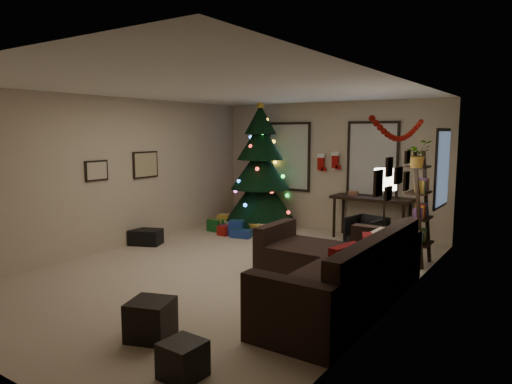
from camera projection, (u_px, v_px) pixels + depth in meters
floor at (228, 271)px, 6.99m from camera, size 7.00×7.00×0.00m
ceiling at (227, 89)px, 6.64m from camera, size 7.00×7.00×0.00m
wall_back at (329, 167)px, 9.70m from camera, size 5.00×0.00×5.00m
wall_left at (116, 174)px, 8.20m from camera, size 0.00×7.00×7.00m
wall_right at (397, 195)px, 5.43m from camera, size 0.00×7.00×7.00m
window_back_left at (289, 157)px, 10.17m from camera, size 1.05×0.06×1.50m
window_back_right at (373, 159)px, 9.12m from camera, size 1.05×0.06×1.50m
window_right_wall at (443, 168)px, 7.53m from camera, size 0.06×0.90×1.30m
christmas_tree at (260, 173)px, 10.04m from camera, size 1.56×1.56×2.91m
presents at (244, 227)px, 9.66m from camera, size 1.50×1.14×0.30m
sofa at (336, 274)px, 5.85m from camera, size 2.08×3.00×0.92m
pillow_red_a at (345, 266)px, 5.04m from camera, size 0.22×0.48×0.47m
pillow_red_b at (367, 253)px, 5.59m from camera, size 0.28×0.43×0.42m
pillow_cream at (378, 247)px, 5.91m from camera, size 0.13×0.43×0.43m
ottoman_near at (151, 319)px, 4.70m from camera, size 0.54×0.54×0.40m
ottoman_far at (183, 360)px, 3.95m from camera, size 0.35×0.35×0.32m
desk at (372, 202)px, 8.97m from camera, size 1.55×0.55×0.84m
desk_chair at (366, 232)px, 8.41m from camera, size 0.65×0.63×0.57m
bookshelf at (421, 210)px, 7.22m from camera, size 0.30×0.53×1.80m
potted_plant at (418, 150)px, 6.81m from camera, size 0.63×0.63×0.53m
floor_lamp at (385, 186)px, 6.77m from camera, size 0.33×0.33×1.56m
art_map at (145, 165)px, 8.74m from camera, size 0.04×0.60×0.50m
art_abstract at (97, 171)px, 7.83m from camera, size 0.04×0.45×0.35m
gallery at (394, 177)px, 5.36m from camera, size 0.03×1.25×0.54m
garland at (400, 129)px, 5.51m from camera, size 0.08×1.90×0.30m
stocking_left at (321, 162)px, 9.69m from camera, size 0.20×0.05×0.36m
stocking_right at (336, 160)px, 9.49m from camera, size 0.20×0.05×0.36m
storage_bin at (146, 237)px, 8.62m from camera, size 0.67×0.57×0.28m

